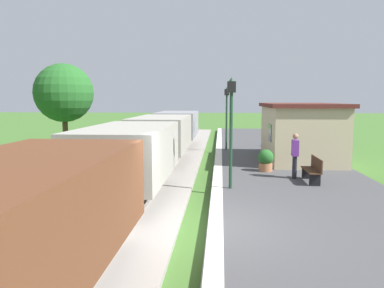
% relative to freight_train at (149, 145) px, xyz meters
% --- Properties ---
extents(ground_plane, '(160.00, 160.00, 0.00)m').
position_rel_freight_train_xyz_m(ground_plane, '(2.40, -6.47, -1.40)').
color(ground_plane, '#3D6628').
extents(platform_slab, '(6.00, 60.00, 0.25)m').
position_rel_freight_train_xyz_m(platform_slab, '(5.60, -6.47, -1.27)').
color(platform_slab, '#424244').
rests_on(platform_slab, ground).
extents(platform_edge_stripe, '(0.36, 60.00, 0.01)m').
position_rel_freight_train_xyz_m(platform_edge_stripe, '(2.80, -6.47, -1.14)').
color(platform_edge_stripe, silver).
rests_on(platform_edge_stripe, platform_slab).
extents(track_ballast, '(3.80, 60.00, 0.12)m').
position_rel_freight_train_xyz_m(track_ballast, '(0.00, -6.47, -1.34)').
color(track_ballast, gray).
rests_on(track_ballast, ground).
extents(rail_near, '(0.07, 60.00, 0.14)m').
position_rel_freight_train_xyz_m(rail_near, '(0.72, -6.47, -1.21)').
color(rail_near, slate).
rests_on(rail_near, track_ballast).
extents(rail_far, '(0.07, 60.00, 0.14)m').
position_rel_freight_train_xyz_m(rail_far, '(-0.72, -6.47, -1.21)').
color(rail_far, slate).
rests_on(rail_far, track_ballast).
extents(freight_train, '(2.50, 26.00, 2.12)m').
position_rel_freight_train_xyz_m(freight_train, '(0.00, 0.00, 0.00)').
color(freight_train, brown).
rests_on(freight_train, rail_near).
extents(station_hut, '(3.50, 5.80, 2.78)m').
position_rel_freight_train_xyz_m(station_hut, '(6.80, 3.79, 0.26)').
color(station_hut, tan).
rests_on(station_hut, platform_slab).
extents(bench_near_hut, '(0.42, 1.50, 0.91)m').
position_rel_freight_train_xyz_m(bench_near_hut, '(6.23, -1.34, -0.68)').
color(bench_near_hut, '#422819').
rests_on(bench_near_hut, platform_slab).
extents(bench_down_platform, '(0.42, 1.50, 0.91)m').
position_rel_freight_train_xyz_m(bench_down_platform, '(6.23, 8.70, -0.68)').
color(bench_down_platform, '#422819').
rests_on(bench_down_platform, platform_slab).
extents(person_waiting, '(0.26, 0.39, 1.71)m').
position_rel_freight_train_xyz_m(person_waiting, '(5.70, -0.68, -0.21)').
color(person_waiting, black).
rests_on(person_waiting, platform_slab).
extents(potted_planter, '(0.64, 0.64, 0.92)m').
position_rel_freight_train_xyz_m(potted_planter, '(4.78, 0.66, -0.67)').
color(potted_planter, '#9E6642').
rests_on(potted_planter, platform_slab).
extents(lamp_post_near, '(0.28, 0.28, 3.70)m').
position_rel_freight_train_xyz_m(lamp_post_near, '(3.24, -2.49, 1.41)').
color(lamp_post_near, '#193823').
rests_on(lamp_post_near, platform_slab).
extents(lamp_post_far, '(0.28, 0.28, 3.70)m').
position_rel_freight_train_xyz_m(lamp_post_far, '(3.24, 7.50, 1.41)').
color(lamp_post_far, '#193823').
rests_on(lamp_post_far, platform_slab).
extents(tree_trackside_far, '(3.08, 3.08, 5.10)m').
position_rel_freight_train_xyz_m(tree_trackside_far, '(-5.36, 4.46, 2.14)').
color(tree_trackside_far, '#4C3823').
rests_on(tree_trackside_far, ground).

